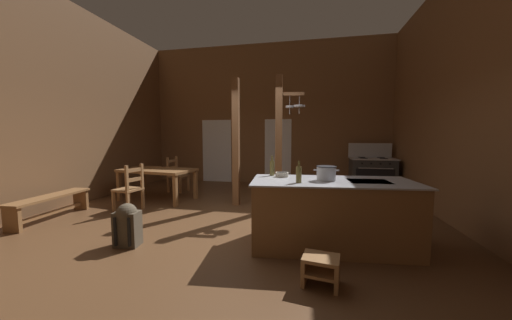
{
  "coord_description": "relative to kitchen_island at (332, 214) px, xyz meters",
  "views": [
    {
      "loc": [
        1.34,
        -3.99,
        1.51
      ],
      "look_at": [
        0.31,
        1.05,
        1.04
      ],
      "focal_mm": 18.14,
      "sensor_mm": 36.0,
      "label": 1
    }
  ],
  "objects": [
    {
      "name": "ladderback_chair_near_window",
      "position": [
        -3.88,
        2.86,
        -0.01
      ],
      "size": [
        0.49,
        0.49,
        0.95
      ],
      "color": "#9E7044",
      "rests_on": "ground_plane"
    },
    {
      "name": "support_post_with_pot_rack",
      "position": [
        -0.91,
        1.75,
        1.0
      ],
      "size": [
        0.61,
        0.25,
        2.75
      ],
      "color": "brown",
      "rests_on": "ground_plane"
    },
    {
      "name": "glazed_panel_back_right",
      "position": [
        -1.29,
        4.58,
        0.57
      ],
      "size": [
        0.84,
        0.01,
        2.05
      ],
      "primitive_type": "cube",
      "color": "white",
      "rests_on": "ground_plane"
    },
    {
      "name": "dining_table",
      "position": [
        -3.84,
        1.9,
        0.19
      ],
      "size": [
        1.81,
        1.13,
        0.74
      ],
      "color": "brown",
      "rests_on": "ground_plane"
    },
    {
      "name": "wall_right",
      "position": [
        2.13,
        0.4,
        1.74
      ],
      "size": [
        0.14,
        9.17,
        4.4
      ],
      "primitive_type": "cube",
      "color": "brown",
      "rests_on": "ground_plane"
    },
    {
      "name": "wall_back",
      "position": [
        -1.66,
        4.66,
        1.74
      ],
      "size": [
        8.24,
        0.14,
        4.4
      ],
      "primitive_type": "cube",
      "color": "brown",
      "rests_on": "ground_plane"
    },
    {
      "name": "ground_plane",
      "position": [
        -1.66,
        0.4,
        -0.51
      ],
      "size": [
        8.24,
        9.17,
        0.1
      ],
      "primitive_type": "cube",
      "color": "brown"
    },
    {
      "name": "step_stool",
      "position": [
        -0.18,
        -1.0,
        -0.28
      ],
      "size": [
        0.4,
        0.33,
        0.3
      ],
      "color": "#9E7044",
      "rests_on": "ground_plane"
    },
    {
      "name": "stove_range",
      "position": [
        1.35,
        3.83,
        0.02
      ],
      "size": [
        1.15,
        0.83,
        1.32
      ],
      "color": "#313131",
      "rests_on": "ground_plane"
    },
    {
      "name": "stockpot_on_counter",
      "position": [
        -0.09,
        -0.01,
        0.56
      ],
      "size": [
        0.33,
        0.26,
        0.2
      ],
      "color": "#A8AAB2",
      "rests_on": "kitchen_island"
    },
    {
      "name": "support_post_center",
      "position": [
        -1.88,
        1.83,
        0.92
      ],
      "size": [
        0.14,
        0.14,
        2.75
      ],
      "color": "brown",
      "rests_on": "ground_plane"
    },
    {
      "name": "bottle_short_on_counter",
      "position": [
        -0.87,
        0.28,
        0.58
      ],
      "size": [
        0.07,
        0.07,
        0.3
      ],
      "color": "brown",
      "rests_on": "kitchen_island"
    },
    {
      "name": "bench_along_left_wall",
      "position": [
        -4.91,
        0.17,
        -0.15
      ],
      "size": [
        0.44,
        1.46,
        0.44
      ],
      "color": "brown",
      "rests_on": "ground_plane"
    },
    {
      "name": "mixing_bowl_on_counter",
      "position": [
        -0.7,
        0.19,
        0.49
      ],
      "size": [
        0.19,
        0.19,
        0.07
      ],
      "color": "#B2A893",
      "rests_on": "kitchen_island"
    },
    {
      "name": "kitchen_island",
      "position": [
        0.0,
        0.0,
        0.0
      ],
      "size": [
        2.24,
        1.16,
        0.92
      ],
      "color": "brown",
      "rests_on": "ground_plane"
    },
    {
      "name": "bottle_tall_on_counter",
      "position": [
        -0.44,
        -0.26,
        0.57
      ],
      "size": [
        0.07,
        0.07,
        0.28
      ],
      "color": "brown",
      "rests_on": "kitchen_island"
    },
    {
      "name": "ladderback_chair_by_post",
      "position": [
        -3.87,
        0.96,
        -0.01
      ],
      "size": [
        0.51,
        0.51,
        0.95
      ],
      "color": "#9E7044",
      "rests_on": "ground_plane"
    },
    {
      "name": "wall_left",
      "position": [
        -5.45,
        0.4,
        1.74
      ],
      "size": [
        0.14,
        9.17,
        4.4
      ],
      "primitive_type": "cube",
      "color": "brown",
      "rests_on": "ground_plane"
    },
    {
      "name": "backpack",
      "position": [
        -2.76,
        -0.55,
        -0.14
      ],
      "size": [
        0.34,
        0.33,
        0.6
      ],
      "color": "#4C4233",
      "rests_on": "ground_plane"
    },
    {
      "name": "glazed_door_back_left",
      "position": [
        -3.34,
        4.58,
        0.57
      ],
      "size": [
        1.0,
        0.01,
        2.05
      ],
      "primitive_type": "cube",
      "color": "white",
      "rests_on": "ground_plane"
    }
  ]
}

